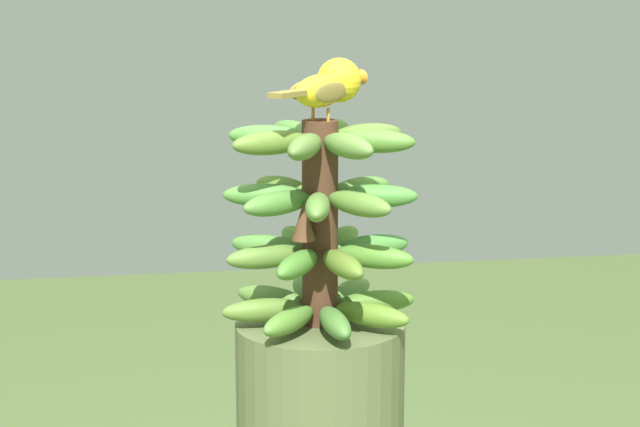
{
  "coord_description": "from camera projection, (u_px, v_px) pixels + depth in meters",
  "views": [
    {
      "loc": [
        0.27,
        1.72,
        1.52
      ],
      "look_at": [
        0.0,
        0.0,
        1.15
      ],
      "focal_mm": 64.66,
      "sensor_mm": 36.0,
      "label": 1
    }
  ],
  "objects": [
    {
      "name": "banana_bunch",
      "position": [
        320.0,
        224.0,
        1.78
      ],
      "size": [
        0.31,
        0.31,
        0.32
      ],
      "color": "#4C2D1E",
      "rests_on": "banana_tree"
    },
    {
      "name": "perched_bird",
      "position": [
        330.0,
        85.0,
        1.76
      ],
      "size": [
        0.18,
        0.18,
        0.09
      ],
      "color": "#C68933",
      "rests_on": "banana_bunch"
    }
  ]
}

